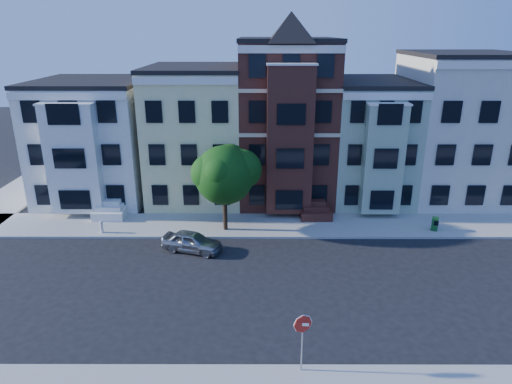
{
  "coord_description": "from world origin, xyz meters",
  "views": [
    {
      "loc": [
        -2.25,
        -20.92,
        12.81
      ],
      "look_at": [
        -2.3,
        3.3,
        4.2
      ],
      "focal_mm": 32.0,
      "sensor_mm": 36.0,
      "label": 1
    }
  ],
  "objects_px": {
    "street_tree": "(224,179)",
    "fire_hydrant": "(102,228)",
    "stop_sign": "(302,339)",
    "newspaper_box": "(435,224)",
    "parked_car": "(192,242)"
  },
  "relations": [
    {
      "from": "street_tree",
      "to": "stop_sign",
      "type": "xyz_separation_m",
      "value": [
        3.86,
        -13.5,
        -2.12
      ]
    },
    {
      "from": "newspaper_box",
      "to": "fire_hydrant",
      "type": "xyz_separation_m",
      "value": [
        -22.17,
        -0.4,
        -0.13
      ]
    },
    {
      "from": "parked_car",
      "to": "newspaper_box",
      "type": "distance_m",
      "value": 16.11
    },
    {
      "from": "parked_car",
      "to": "fire_hydrant",
      "type": "distance_m",
      "value": 6.73
    },
    {
      "from": "street_tree",
      "to": "newspaper_box",
      "type": "distance_m",
      "value": 14.35
    },
    {
      "from": "parked_car",
      "to": "stop_sign",
      "type": "distance_m",
      "value": 12.07
    },
    {
      "from": "newspaper_box",
      "to": "stop_sign",
      "type": "bearing_deg",
      "value": -102.44
    },
    {
      "from": "street_tree",
      "to": "fire_hydrant",
      "type": "bearing_deg",
      "value": -176.17
    },
    {
      "from": "fire_hydrant",
      "to": "newspaper_box",
      "type": "bearing_deg",
      "value": 1.04
    },
    {
      "from": "fire_hydrant",
      "to": "stop_sign",
      "type": "height_order",
      "value": "stop_sign"
    },
    {
      "from": "street_tree",
      "to": "parked_car",
      "type": "relative_size",
      "value": 1.92
    },
    {
      "from": "fire_hydrant",
      "to": "parked_car",
      "type": "bearing_deg",
      "value": -20.57
    },
    {
      "from": "street_tree",
      "to": "parked_car",
      "type": "distance_m",
      "value": 4.62
    },
    {
      "from": "street_tree",
      "to": "newspaper_box",
      "type": "relative_size",
      "value": 7.7
    },
    {
      "from": "street_tree",
      "to": "fire_hydrant",
      "type": "distance_m",
      "value": 8.79
    }
  ]
}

